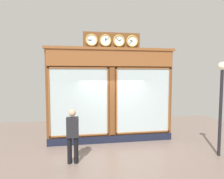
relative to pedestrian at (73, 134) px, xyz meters
name	(u,v)px	position (x,y,z in m)	size (l,w,h in m)	color
ground_plane	(130,179)	(-1.49, 1.20, -0.93)	(14.00, 14.00, 0.00)	#7A665B
shop_facade	(112,94)	(-1.49, -1.72, 1.01)	(5.14, 0.42, 4.36)	brown
pedestrian	(73,134)	(0.00, 0.00, 0.00)	(0.37, 0.23, 1.69)	black
street_lamp	(221,93)	(-4.84, 0.23, 1.19)	(0.28, 0.28, 3.15)	black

